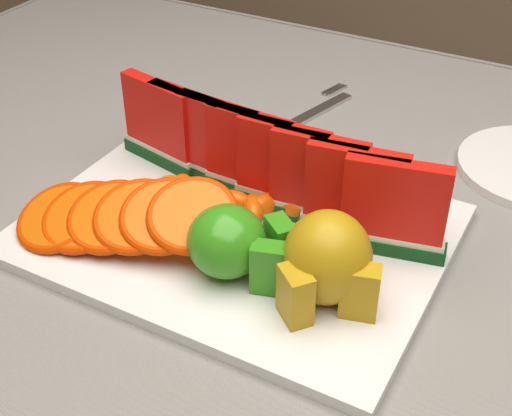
% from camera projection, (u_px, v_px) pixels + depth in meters
% --- Properties ---
extents(table, '(1.40, 0.90, 0.75)m').
position_uv_depth(table, '(333.00, 326.00, 0.75)').
color(table, brown).
rests_on(table, ground).
extents(tablecloth, '(1.53, 1.03, 0.20)m').
position_uv_depth(tablecloth, '(337.00, 282.00, 0.72)').
color(tablecloth, gray).
rests_on(tablecloth, table).
extents(platter, '(0.40, 0.30, 0.01)m').
position_uv_depth(platter, '(237.00, 231.00, 0.71)').
color(platter, silver).
rests_on(platter, tablecloth).
extents(apple_cluster, '(0.11, 0.09, 0.07)m').
position_uv_depth(apple_cluster, '(235.00, 244.00, 0.63)').
color(apple_cluster, '#2B8C0A').
rests_on(apple_cluster, platter).
extents(pear_cluster, '(0.10, 0.11, 0.09)m').
position_uv_depth(pear_cluster, '(327.00, 262.00, 0.60)').
color(pear_cluster, '#B1910E').
rests_on(pear_cluster, platter).
extents(fork, '(0.06, 0.19, 0.00)m').
position_uv_depth(fork, '(309.00, 114.00, 0.92)').
color(fork, silver).
rests_on(fork, tablecloth).
extents(watermelon_row, '(0.39, 0.07, 0.10)m').
position_uv_depth(watermelon_row, '(266.00, 164.00, 0.71)').
color(watermelon_row, '#0C3709').
rests_on(watermelon_row, platter).
extents(orange_fan_front, '(0.24, 0.15, 0.06)m').
position_uv_depth(orange_fan_front, '(124.00, 216.00, 0.67)').
color(orange_fan_front, '#D55305').
rests_on(orange_fan_front, platter).
extents(orange_fan_back, '(0.22, 0.09, 0.04)m').
position_uv_depth(orange_fan_back, '(261.00, 144.00, 0.80)').
color(orange_fan_back, '#D55305').
rests_on(orange_fan_back, platter).
extents(tangerine_segments, '(0.21, 0.07, 0.03)m').
position_uv_depth(tangerine_segments, '(248.00, 205.00, 0.72)').
color(tangerine_segments, orange).
rests_on(tangerine_segments, platter).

